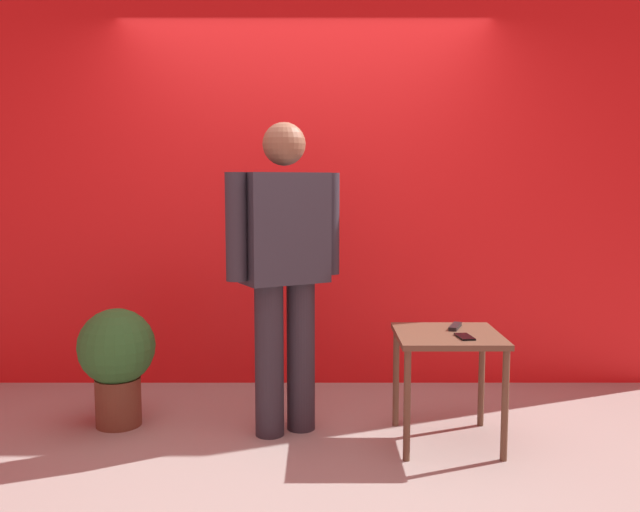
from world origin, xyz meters
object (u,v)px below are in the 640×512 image
object	(u,v)px
standing_person	(283,262)
cell_phone	(463,337)
potted_plant	(115,357)
tv_remote	(454,326)
side_table	(446,349)

from	to	relation	value
standing_person	cell_phone	world-z (taller)	standing_person
cell_phone	potted_plant	world-z (taller)	potted_plant
standing_person	tv_remote	world-z (taller)	standing_person
tv_remote	potted_plant	distance (m)	1.94
standing_person	cell_phone	xyz separation A→B (m)	(0.95, -0.26, -0.36)
potted_plant	side_table	bearing A→B (deg)	-7.78
standing_person	side_table	size ratio (longest dim) A/B	2.87
cell_phone	tv_remote	distance (m)	0.23
standing_person	potted_plant	bearing A→B (deg)	174.02
cell_phone	potted_plant	size ratio (longest dim) A/B	0.21
side_table	cell_phone	distance (m)	0.16
standing_person	cell_phone	size ratio (longest dim) A/B	12.02
cell_phone	potted_plant	distance (m)	1.97
side_table	potted_plant	bearing A→B (deg)	172.22
side_table	cell_phone	bearing A→B (deg)	-58.31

